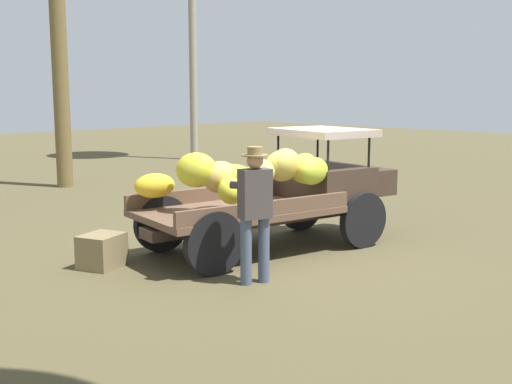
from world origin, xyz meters
The scene contains 4 objects.
ground_plane centered at (0.00, 0.00, 0.00)m, with size 60.00×60.00×0.00m, color brown.
truck centered at (0.23, 0.11, 0.98)m, with size 4.63×2.39×1.89m.
farmer centered at (-1.46, -0.96, 1.03)m, with size 0.55×0.51×1.81m.
wooden_crate centered at (-2.47, 1.14, 0.24)m, with size 0.59×0.50×0.48m, color olive.
Camera 1 is at (-7.28, -6.80, 2.53)m, focal length 45.33 mm.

